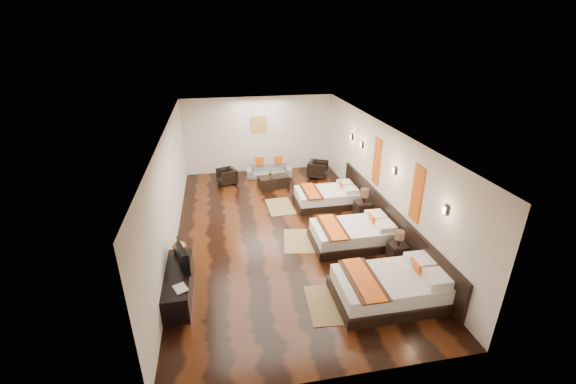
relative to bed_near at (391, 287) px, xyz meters
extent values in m
cube|color=black|center=(-1.70, 3.16, -0.29)|extent=(5.50, 9.50, 0.01)
cube|color=white|center=(-1.70, 3.16, 2.51)|extent=(5.50, 9.50, 0.01)
cube|color=silver|center=(-1.70, 7.91, 1.11)|extent=(5.50, 0.01, 2.80)
cube|color=silver|center=(-4.45, 3.16, 1.11)|extent=(0.01, 9.50, 2.80)
cube|color=silver|center=(1.05, 3.16, 1.11)|extent=(0.01, 9.50, 2.80)
cube|color=black|center=(1.01, 2.36, 0.16)|extent=(0.08, 6.60, 0.90)
cube|color=black|center=(-0.03, 0.00, -0.17)|extent=(2.23, 1.38, 0.23)
cube|color=white|center=(-0.03, 0.00, 0.10)|extent=(2.12, 1.27, 0.32)
cube|color=#E25910|center=(0.50, 0.00, 0.39)|extent=(0.17, 0.34, 0.34)
cube|color=#38190F|center=(-0.61, 0.00, 0.27)|extent=(0.58, 1.40, 0.02)
cube|color=#E25910|center=(-0.61, 0.00, 0.29)|extent=(0.40, 1.40, 0.02)
cube|color=black|center=(-0.03, 2.17, -0.18)|extent=(2.07, 1.28, 0.22)
cube|color=white|center=(-0.03, 2.17, 0.07)|extent=(1.97, 1.18, 0.30)
cube|color=#E25910|center=(0.47, 2.17, 0.34)|extent=(0.15, 0.32, 0.32)
cube|color=#38190F|center=(-0.57, 2.17, 0.23)|extent=(0.54, 1.30, 0.02)
cube|color=#E25910|center=(-0.57, 2.17, 0.25)|extent=(0.38, 1.30, 0.02)
cube|color=black|center=(-0.03, 4.50, -0.19)|extent=(1.93, 1.19, 0.20)
cube|color=white|center=(-0.03, 4.50, 0.05)|extent=(1.83, 1.10, 0.28)
cube|color=#E25910|center=(0.43, 4.50, 0.30)|extent=(0.14, 0.29, 0.30)
cube|color=#38190F|center=(-0.53, 4.50, 0.20)|extent=(0.50, 1.21, 0.02)
cube|color=#E25910|center=(-0.53, 4.50, 0.21)|extent=(0.35, 1.21, 0.02)
cube|color=black|center=(0.75, 1.24, -0.07)|extent=(0.40, 0.40, 0.45)
cylinder|color=black|center=(0.75, 1.24, 0.24)|extent=(0.07, 0.07, 0.18)
cylinder|color=#3F2619|center=(0.75, 1.24, 0.40)|extent=(0.21, 0.21, 0.20)
cube|color=black|center=(0.75, 3.43, -0.04)|extent=(0.46, 0.46, 0.51)
cylinder|color=black|center=(0.75, 3.43, 0.32)|extent=(0.08, 0.08, 0.20)
cylinder|color=#3F2619|center=(0.75, 3.43, 0.51)|extent=(0.25, 0.25, 0.22)
cube|color=olive|center=(-1.31, 0.08, -0.28)|extent=(0.84, 1.25, 0.01)
cube|color=olive|center=(-1.34, 2.53, -0.28)|extent=(0.94, 1.31, 0.01)
cube|color=olive|center=(-1.48, 4.60, -0.28)|extent=(0.79, 1.23, 0.01)
cube|color=black|center=(-4.20, 0.93, -0.02)|extent=(0.50, 1.80, 0.55)
imported|color=black|center=(-4.15, 1.12, 0.50)|extent=(0.37, 0.83, 0.48)
imported|color=black|center=(-4.20, 0.35, 0.27)|extent=(0.33, 0.37, 0.03)
imported|color=brown|center=(-4.20, 1.72, 0.42)|extent=(0.33, 0.33, 0.33)
imported|color=slate|center=(-1.45, 7.19, -0.05)|extent=(1.67, 0.75, 0.48)
imported|color=black|center=(-3.00, 6.76, -0.01)|extent=(0.78, 0.77, 0.56)
imported|color=black|center=(0.30, 6.76, 0.02)|extent=(0.90, 0.89, 0.61)
cube|color=black|center=(-1.45, 6.14, -0.09)|extent=(1.07, 0.67, 0.40)
imported|color=#326321|center=(-1.54, 6.10, 0.24)|extent=(0.28, 0.25, 0.26)
cube|color=#D86014|center=(1.03, 1.26, 1.41)|extent=(0.04, 0.40, 1.30)
cube|color=#D86014|center=(1.03, 3.46, 1.41)|extent=(0.04, 0.40, 1.30)
cube|color=black|center=(1.01, 0.16, 1.56)|extent=(0.06, 0.12, 0.18)
cube|color=#FFD18C|center=(0.98, 0.16, 1.56)|extent=(0.02, 0.10, 0.14)
cube|color=black|center=(1.01, 2.36, 1.56)|extent=(0.06, 0.12, 0.18)
cube|color=#FFD18C|center=(0.98, 2.36, 1.56)|extent=(0.02, 0.10, 0.14)
cube|color=black|center=(1.01, 4.56, 1.56)|extent=(0.06, 0.12, 0.18)
cube|color=#FFD18C|center=(0.98, 4.56, 1.56)|extent=(0.02, 0.10, 0.14)
cube|color=black|center=(1.01, 5.46, 1.56)|extent=(0.06, 0.12, 0.18)
cube|color=#FFD18C|center=(0.98, 5.46, 1.56)|extent=(0.02, 0.10, 0.14)
cube|color=#AD873F|center=(-1.70, 7.89, 1.51)|extent=(0.60, 0.04, 0.60)
camera|label=1|loc=(-3.16, -5.54, 4.78)|focal=23.19mm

